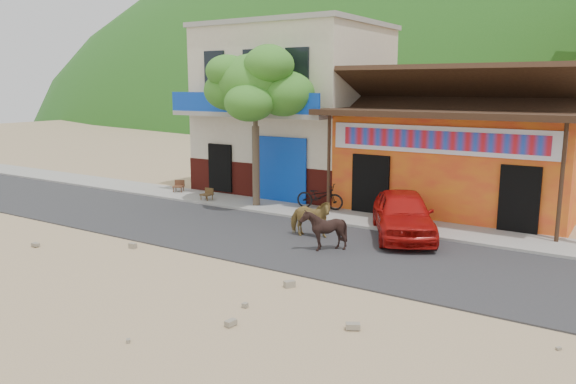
{
  "coord_description": "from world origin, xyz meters",
  "views": [
    {
      "loc": [
        7.79,
        -11.17,
        4.6
      ],
      "look_at": [
        -1.35,
        3.0,
        1.4
      ],
      "focal_mm": 35.0,
      "sensor_mm": 36.0,
      "label": 1
    }
  ],
  "objects_px": {
    "cow_tan": "(310,218)",
    "cow_dark": "(324,230)",
    "scooter": "(320,196)",
    "cafe_chair_right": "(178,181)",
    "cafe_chair_left": "(206,189)",
    "tree": "(256,126)",
    "red_car": "(403,214)"
  },
  "relations": [
    {
      "from": "tree",
      "to": "cow_dark",
      "type": "bearing_deg",
      "value": -36.17
    },
    {
      "from": "cow_tan",
      "to": "scooter",
      "type": "height_order",
      "value": "cow_tan"
    },
    {
      "from": "red_car",
      "to": "scooter",
      "type": "distance_m",
      "value": 4.24
    },
    {
      "from": "cow_tan",
      "to": "cafe_chair_left",
      "type": "height_order",
      "value": "cow_tan"
    },
    {
      "from": "scooter",
      "to": "cafe_chair_right",
      "type": "bearing_deg",
      "value": 81.24
    },
    {
      "from": "red_car",
      "to": "cafe_chair_right",
      "type": "relative_size",
      "value": 4.53
    },
    {
      "from": "cow_dark",
      "to": "cafe_chair_right",
      "type": "distance_m",
      "value": 10.2
    },
    {
      "from": "tree",
      "to": "cow_dark",
      "type": "relative_size",
      "value": 5.06
    },
    {
      "from": "tree",
      "to": "scooter",
      "type": "bearing_deg",
      "value": 16.03
    },
    {
      "from": "scooter",
      "to": "cafe_chair_left",
      "type": "height_order",
      "value": "scooter"
    },
    {
      "from": "cow_tan",
      "to": "scooter",
      "type": "bearing_deg",
      "value": 16.3
    },
    {
      "from": "cow_tan",
      "to": "cafe_chair_right",
      "type": "distance_m",
      "value": 8.89
    },
    {
      "from": "cow_tan",
      "to": "red_car",
      "type": "bearing_deg",
      "value": -63.32
    },
    {
      "from": "cow_tan",
      "to": "cow_dark",
      "type": "distance_m",
      "value": 1.42
    },
    {
      "from": "cow_dark",
      "to": "red_car",
      "type": "relative_size",
      "value": 0.28
    },
    {
      "from": "tree",
      "to": "cafe_chair_right",
      "type": "height_order",
      "value": "tree"
    },
    {
      "from": "cafe_chair_right",
      "to": "cow_tan",
      "type": "bearing_deg",
      "value": -45.97
    },
    {
      "from": "cow_tan",
      "to": "red_car",
      "type": "height_order",
      "value": "red_car"
    },
    {
      "from": "tree",
      "to": "red_car",
      "type": "height_order",
      "value": "tree"
    },
    {
      "from": "cow_dark",
      "to": "cafe_chair_left",
      "type": "distance_m",
      "value": 7.93
    },
    {
      "from": "cow_tan",
      "to": "cafe_chair_left",
      "type": "bearing_deg",
      "value": 60.5
    },
    {
      "from": "cow_dark",
      "to": "cafe_chair_left",
      "type": "xyz_separation_m",
      "value": [
        -7.19,
        3.33,
        -0.08
      ]
    },
    {
      "from": "tree",
      "to": "cafe_chair_left",
      "type": "relative_size",
      "value": 6.98
    },
    {
      "from": "red_car",
      "to": "scooter",
      "type": "relative_size",
      "value": 2.34
    },
    {
      "from": "cow_tan",
      "to": "cow_dark",
      "type": "bearing_deg",
      "value": -142.78
    },
    {
      "from": "cafe_chair_right",
      "to": "cow_dark",
      "type": "bearing_deg",
      "value": -49.23
    },
    {
      "from": "cow_dark",
      "to": "cafe_chair_left",
      "type": "height_order",
      "value": "cow_dark"
    },
    {
      "from": "red_car",
      "to": "cafe_chair_left",
      "type": "relative_size",
      "value": 4.84
    },
    {
      "from": "cafe_chair_left",
      "to": "red_car",
      "type": "bearing_deg",
      "value": -5.99
    },
    {
      "from": "cow_tan",
      "to": "scooter",
      "type": "xyz_separation_m",
      "value": [
        -1.56,
        3.34,
        -0.05
      ]
    },
    {
      "from": "tree",
      "to": "cow_dark",
      "type": "xyz_separation_m",
      "value": [
        4.97,
        -3.64,
        -2.49
      ]
    },
    {
      "from": "cafe_chair_left",
      "to": "cafe_chair_right",
      "type": "xyz_separation_m",
      "value": [
        -2.18,
        0.68,
        0.03
      ]
    }
  ]
}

